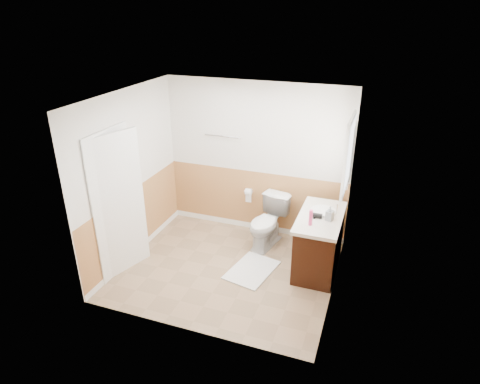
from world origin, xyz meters
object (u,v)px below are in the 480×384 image
at_px(vanity_cabinet, 319,244).
at_px(soap_dispenser, 330,213).
at_px(toilet, 267,223).
at_px(lotion_bottle, 311,218).
at_px(bath_mat, 252,270).

relative_size(vanity_cabinet, soap_dispenser, 5.33).
bearing_deg(soap_dispenser, vanity_cabinet, 145.20).
xyz_separation_m(toilet, vanity_cabinet, (0.87, -0.36, 0.00)).
xyz_separation_m(toilet, lotion_bottle, (0.77, -0.66, 0.56)).
relative_size(toilet, lotion_bottle, 3.62).
bearing_deg(bath_mat, vanity_cabinet, 24.93).
xyz_separation_m(lotion_bottle, soap_dispenser, (0.22, 0.22, -0.01)).
bearing_deg(vanity_cabinet, bath_mat, -155.07).
distance_m(bath_mat, soap_dispenser, 1.41).
relative_size(toilet, bath_mat, 1.00).
height_order(toilet, bath_mat, toilet).
distance_m(toilet, lotion_bottle, 1.16).
relative_size(bath_mat, soap_dispenser, 3.88).
bearing_deg(vanity_cabinet, soap_dispenser, -34.80).
xyz_separation_m(toilet, soap_dispenser, (0.99, -0.44, 0.55)).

